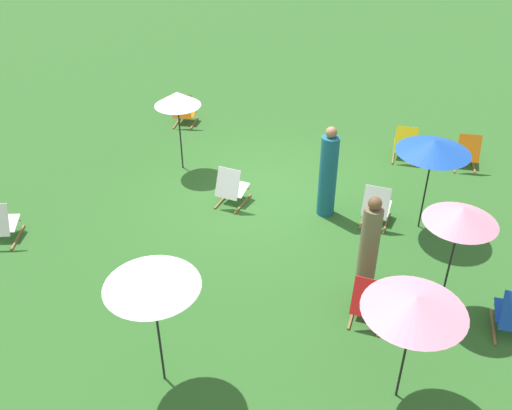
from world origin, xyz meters
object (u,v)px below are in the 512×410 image
(deckchair_2, at_px, (369,301))
(person_0, at_px, (369,247))
(deckchair_4, at_px, (0,224))
(umbrella_0, at_px, (151,278))
(person_1, at_px, (328,174))
(umbrella_1, at_px, (415,304))
(umbrella_2, at_px, (462,215))
(deckchair_1, at_px, (376,207))
(deckchair_5, at_px, (405,145))
(deckchair_6, at_px, (467,152))
(umbrella_4, at_px, (434,146))
(deckchair_8, at_px, (184,111))
(umbrella_3, at_px, (177,99))
(deckchair_3, at_px, (231,188))

(deckchair_2, height_order, person_0, person_0)
(deckchair_2, distance_m, deckchair_4, 6.61)
(umbrella_0, xyz_separation_m, person_1, (-1.60, -4.53, -0.94))
(umbrella_1, bearing_deg, person_1, -69.88)
(umbrella_2, bearing_deg, deckchair_1, -60.71)
(deckchair_5, height_order, deckchair_6, same)
(deckchair_2, distance_m, deckchair_6, 5.55)
(umbrella_4, bearing_deg, deckchair_6, -110.92)
(deckchair_5, bearing_deg, deckchair_8, -4.71)
(deckchair_6, distance_m, umbrella_4, 3.06)
(deckchair_5, relative_size, umbrella_0, 0.43)
(deckchair_1, height_order, person_1, person_1)
(deckchair_2, relative_size, umbrella_0, 0.43)
(umbrella_0, height_order, person_0, umbrella_0)
(deckchair_4, distance_m, umbrella_2, 7.82)
(deckchair_8, height_order, person_1, person_1)
(deckchair_5, height_order, umbrella_3, umbrella_3)
(deckchair_3, bearing_deg, umbrella_2, 163.39)
(umbrella_3, xyz_separation_m, umbrella_4, (-5.11, 1.09, 0.07))
(deckchair_1, height_order, umbrella_3, umbrella_3)
(deckchair_6, bearing_deg, deckchair_2, 69.02)
(deckchair_4, height_order, deckchair_6, same)
(deckchair_4, relative_size, person_0, 0.49)
(umbrella_1, distance_m, umbrella_2, 2.00)
(deckchair_3, xyz_separation_m, umbrella_1, (-3.36, 3.96, 1.27))
(deckchair_1, bearing_deg, deckchair_5, -93.19)
(deckchair_6, height_order, umbrella_1, umbrella_1)
(deckchair_3, bearing_deg, umbrella_3, -27.79)
(deckchair_5, xyz_separation_m, umbrella_4, (-0.34, 2.64, 1.34))
(umbrella_0, distance_m, person_0, 3.69)
(deckchair_4, relative_size, person_1, 0.46)
(deckchair_5, bearing_deg, umbrella_1, 91.73)
(umbrella_2, bearing_deg, deckchair_4, 0.71)
(deckchair_1, bearing_deg, deckchair_2, 97.79)
(deckchair_3, height_order, deckchair_4, same)
(umbrella_1, bearing_deg, deckchair_4, -14.32)
(umbrella_3, xyz_separation_m, person_0, (-4.23, 3.05, -0.81))
(deckchair_1, distance_m, umbrella_0, 5.30)
(deckchair_1, bearing_deg, umbrella_4, -168.12)
(umbrella_2, height_order, person_1, same)
(umbrella_2, bearing_deg, umbrella_4, -81.26)
(deckchair_1, xyz_separation_m, person_0, (0.06, 1.89, 0.46))
(deckchair_5, xyz_separation_m, deckchair_6, (-1.32, 0.07, 0.00))
(deckchair_2, xyz_separation_m, deckchair_8, (5.03, -5.92, 0.00))
(deckchair_8, distance_m, umbrella_4, 6.78)
(deckchair_3, xyz_separation_m, person_1, (-1.87, -0.11, 0.50))
(deckchair_1, relative_size, deckchair_8, 1.00)
(deckchair_5, bearing_deg, umbrella_4, 98.67)
(deckchair_8, relative_size, person_1, 0.45)
(deckchair_1, bearing_deg, deckchair_8, -26.52)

